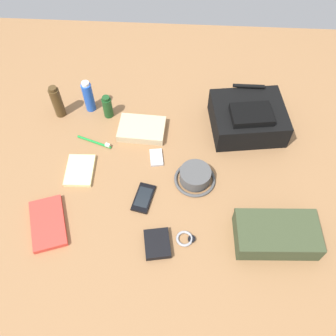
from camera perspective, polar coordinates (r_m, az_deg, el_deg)
name	(u,v)px	position (r m, az deg, el deg)	size (l,w,h in m)	color
ground_plane	(168,175)	(1.51, 0.00, -1.11)	(2.64, 2.02, 0.02)	olive
backpack	(248,118)	(1.64, 12.28, 7.62)	(0.34, 0.30, 0.15)	black
toiletry_pouch	(276,233)	(1.38, 16.46, -9.70)	(0.30, 0.21, 0.08)	#384228
bucket_hat	(195,177)	(1.46, 4.23, -1.33)	(0.17, 0.17, 0.06)	#4B4B4B
cologne_bottle	(57,102)	(1.71, -16.82, 9.80)	(0.05, 0.05, 0.16)	#473319
deodorant_spray	(88,97)	(1.71, -12.24, 10.78)	(0.04, 0.04, 0.16)	blue
shampoo_bottle	(107,107)	(1.68, -9.37, 9.35)	(0.04, 0.04, 0.11)	#19471E
paperback_novel	(48,223)	(1.45, -18.12, -8.16)	(0.18, 0.24, 0.02)	red
cell_phone	(143,198)	(1.44, -3.83, -4.64)	(0.09, 0.14, 0.01)	black
media_player	(156,158)	(1.54, -1.82, 1.64)	(0.06, 0.09, 0.01)	#B7B7BC
wristwatch	(185,239)	(1.36, 2.73, -10.90)	(0.07, 0.06, 0.01)	#99999E
toothbrush	(96,142)	(1.61, -11.07, 3.92)	(0.16, 0.06, 0.02)	#198C33
wallet	(157,244)	(1.34, -1.68, -11.67)	(0.09, 0.11, 0.02)	black
notepad	(80,170)	(1.54, -13.51, -0.36)	(0.11, 0.15, 0.02)	beige
folded_towel	(142,129)	(1.62, -4.09, 6.04)	(0.20, 0.14, 0.04)	#C6B289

